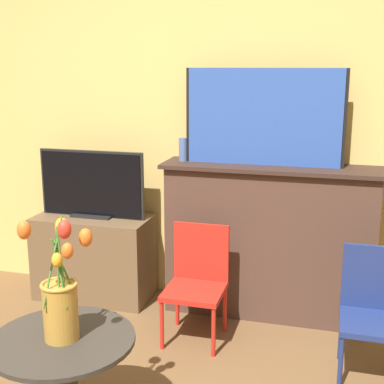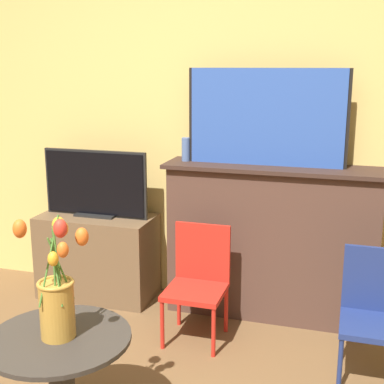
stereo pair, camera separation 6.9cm
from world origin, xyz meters
name	(u,v)px [view 1 (the left image)]	position (x,y,z in m)	size (l,w,h in m)	color
wall_back	(219,103)	(0.00, 2.13, 1.35)	(8.00, 0.06, 2.70)	#E0BC66
fireplace_mantel	(269,239)	(0.38, 1.94, 0.51)	(1.36, 0.36, 0.99)	#4C3328
painting	(264,117)	(0.32, 1.95, 1.28)	(0.98, 0.03, 0.59)	black
mantel_candle	(183,149)	(-0.19, 1.94, 1.06)	(0.05, 0.05, 0.15)	#4C6699
tv_stand	(94,257)	(-0.82, 1.88, 0.29)	(0.79, 0.40, 0.58)	brown
tv_monitor	(92,185)	(-0.82, 1.89, 0.80)	(0.74, 0.12, 0.46)	black
chair_red	(197,277)	(0.02, 1.53, 0.37)	(0.34, 0.34, 0.67)	red
chair_blue	(374,307)	(1.00, 1.39, 0.37)	(0.34, 0.34, 0.67)	navy
side_table	(65,375)	(-0.27, 0.46, 0.32)	(0.60, 0.60, 0.50)	#332D28
vase_tulips	(61,295)	(-0.27, 0.46, 0.69)	(0.20, 0.26, 0.54)	#B78433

